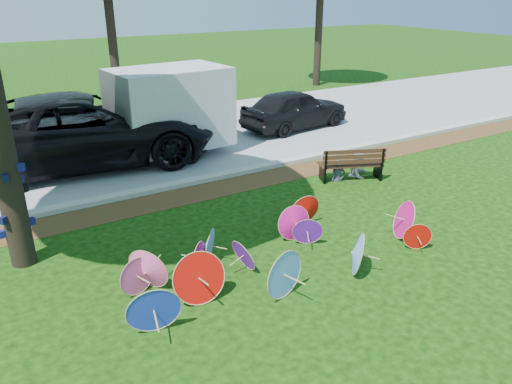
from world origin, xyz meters
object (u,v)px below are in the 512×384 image
parasol_pile (262,254)px  person_left (339,160)px  dark_pickup (295,109)px  cargo_trailer (171,108)px  person_right (360,152)px  park_bench (350,163)px  black_van (85,130)px

parasol_pile → person_left: size_ratio=5.49×
dark_pickup → person_left: bearing=150.5°
cargo_trailer → person_right: bearing=-55.0°
cargo_trailer → person_left: 5.21m
dark_pickup → person_left: size_ratio=3.60×
parasol_pile → park_bench: bearing=32.1°
black_van → person_left: black_van is taller
person_left → parasol_pile: bearing=-133.3°
cargo_trailer → park_bench: (3.21, -4.31, -1.00)m
dark_pickup → person_right: dark_pickup is taller
black_van → parasol_pile: bearing=-163.7°
black_van → park_bench: (5.63, -4.75, -0.56)m
black_van → park_bench: size_ratio=4.27×
cargo_trailer → person_right: cargo_trailer is taller
parasol_pile → park_bench: 5.24m
cargo_trailer → black_van: bearing=164.7°
park_bench → person_right: bearing=31.3°
park_bench → cargo_trailer: bearing=149.9°
park_bench → black_van: bearing=163.0°
dark_pickup → person_left: dark_pickup is taller
parasol_pile → dark_pickup: bearing=51.5°
cargo_trailer → person_left: (2.86, -4.26, -0.87)m
dark_pickup → person_right: (-1.31, -4.85, -0.03)m
park_bench → person_left: size_ratio=1.49×
black_van → cargo_trailer: cargo_trailer is taller
person_left → person_right: (0.70, 0.00, 0.10)m
person_right → black_van: bearing=121.6°
person_right → person_left: bearing=159.8°
black_van → cargo_trailer: bearing=-93.1°
dark_pickup → person_right: size_ratio=3.06×
person_left → person_right: size_ratio=0.85×
black_van → person_right: bearing=-120.9°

